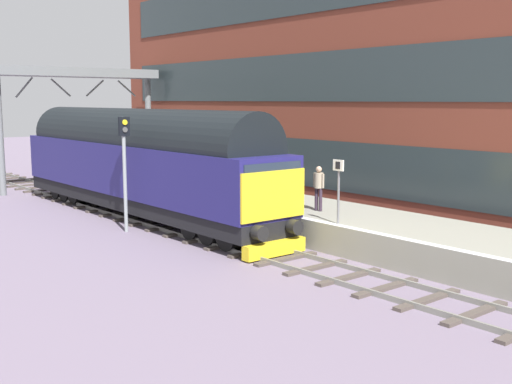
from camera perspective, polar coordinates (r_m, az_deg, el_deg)
ground_plane at (r=22.19m, az=-1.91°, el=-4.84°), size 140.00×140.00×0.00m
track_main at (r=22.18m, az=-1.91°, el=-4.70°), size 2.50×60.00×0.15m
station_platform at (r=24.40m, az=4.80°, el=-2.46°), size 4.00×44.00×1.01m
station_building at (r=28.99m, az=13.50°, el=9.72°), size 5.41×40.41×11.74m
diesel_locomotive at (r=27.42m, az=-10.62°, el=2.80°), size 2.74×18.06×4.68m
signal_post_near at (r=24.54m, az=-11.76°, el=2.77°), size 0.44×0.22×4.41m
platform_number_sign at (r=20.75m, az=7.44°, el=0.91°), size 0.10×0.44×2.11m
waiting_passenger at (r=23.23m, az=5.67°, el=0.71°), size 0.36×0.51×1.64m
overhead_footbridge at (r=37.50m, az=-15.75°, el=9.54°), size 9.30×2.00×6.80m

